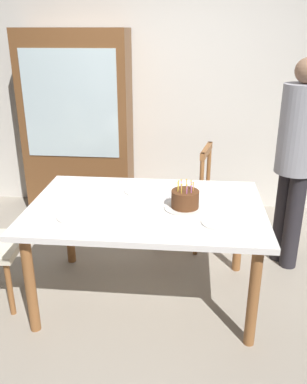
{
  "coord_description": "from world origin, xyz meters",
  "views": [
    {
      "loc": [
        0.29,
        -2.55,
        1.88
      ],
      "look_at": [
        0.05,
        0.0,
        0.85
      ],
      "focal_mm": 37.96,
      "sensor_mm": 36.0,
      "label": 1
    }
  ],
  "objects_px": {
    "birthday_cake": "(185,201)",
    "plate_near_guest": "(219,223)",
    "chair_spindle_back": "(185,198)",
    "person_guest": "(297,154)",
    "plate_near_celebrant": "(74,217)",
    "dining_table": "(146,216)",
    "plate_far_side": "(139,191)",
    "china_cabinet": "(78,125)"
  },
  "relations": [
    {
      "from": "plate_near_celebrant",
      "to": "chair_spindle_back",
      "type": "bearing_deg",
      "value": 57.15
    },
    {
      "from": "birthday_cake",
      "to": "plate_near_celebrant",
      "type": "relative_size",
      "value": 1.27
    },
    {
      "from": "china_cabinet",
      "to": "person_guest",
      "type": "bearing_deg",
      "value": -25.42
    },
    {
      "from": "dining_table",
      "to": "chair_spindle_back",
      "type": "xyz_separation_m",
      "value": [
        0.26,
        0.85,
        -0.21
      ]
    },
    {
      "from": "person_guest",
      "to": "chair_spindle_back",
      "type": "bearing_deg",
      "value": 163.79
    },
    {
      "from": "dining_table",
      "to": "birthday_cake",
      "type": "bearing_deg",
      "value": -6.9
    },
    {
      "from": "birthday_cake",
      "to": "plate_near_guest",
      "type": "xyz_separation_m",
      "value": [
        0.22,
        -0.21,
        -0.05
      ]
    },
    {
      "from": "plate_far_side",
      "to": "person_guest",
      "type": "distance_m",
      "value": 1.27
    },
    {
      "from": "dining_table",
      "to": "plate_far_side",
      "type": "relative_size",
      "value": 7.34
    },
    {
      "from": "chair_spindle_back",
      "to": "person_guest",
      "type": "height_order",
      "value": "person_guest"
    },
    {
      "from": "plate_far_side",
      "to": "china_cabinet",
      "type": "distance_m",
      "value": 1.56
    },
    {
      "from": "birthday_cake",
      "to": "china_cabinet",
      "type": "distance_m",
      "value": 1.97
    },
    {
      "from": "plate_near_guest",
      "to": "person_guest",
      "type": "xyz_separation_m",
      "value": [
        0.64,
        0.84,
        0.21
      ]
    },
    {
      "from": "birthday_cake",
      "to": "plate_near_guest",
      "type": "height_order",
      "value": "birthday_cake"
    },
    {
      "from": "dining_table",
      "to": "person_guest",
      "type": "relative_size",
      "value": 0.95
    },
    {
      "from": "plate_far_side",
      "to": "dining_table",
      "type": "bearing_deg",
      "value": -71.5
    },
    {
      "from": "chair_spindle_back",
      "to": "china_cabinet",
      "type": "bearing_deg",
      "value": 148.5
    },
    {
      "from": "plate_far_side",
      "to": "plate_near_guest",
      "type": "xyz_separation_m",
      "value": [
        0.57,
        -0.48,
        0.0
      ]
    },
    {
      "from": "dining_table",
      "to": "china_cabinet",
      "type": "xyz_separation_m",
      "value": [
        -0.89,
        1.56,
        0.28
      ]
    },
    {
      "from": "chair_spindle_back",
      "to": "china_cabinet",
      "type": "distance_m",
      "value": 1.44
    },
    {
      "from": "birthday_cake",
      "to": "plate_far_side",
      "type": "relative_size",
      "value": 1.27
    },
    {
      "from": "plate_near_celebrant",
      "to": "chair_spindle_back",
      "type": "relative_size",
      "value": 0.23
    },
    {
      "from": "chair_spindle_back",
      "to": "china_cabinet",
      "type": "height_order",
      "value": "china_cabinet"
    },
    {
      "from": "person_guest",
      "to": "dining_table",
      "type": "bearing_deg",
      "value": -151.86
    },
    {
      "from": "plate_near_celebrant",
      "to": "china_cabinet",
      "type": "height_order",
      "value": "china_cabinet"
    },
    {
      "from": "birthday_cake",
      "to": "plate_near_guest",
      "type": "distance_m",
      "value": 0.31
    },
    {
      "from": "dining_table",
      "to": "birthday_cake",
      "type": "height_order",
      "value": "birthday_cake"
    },
    {
      "from": "dining_table",
      "to": "plate_near_guest",
      "type": "distance_m",
      "value": 0.55
    },
    {
      "from": "birthday_cake",
      "to": "plate_near_guest",
      "type": "bearing_deg",
      "value": -43.81
    },
    {
      "from": "china_cabinet",
      "to": "dining_table",
      "type": "bearing_deg",
      "value": -60.18
    },
    {
      "from": "dining_table",
      "to": "birthday_cake",
      "type": "distance_m",
      "value": 0.3
    },
    {
      "from": "birthday_cake",
      "to": "plate_far_side",
      "type": "xyz_separation_m",
      "value": [
        -0.35,
        0.27,
        -0.05
      ]
    },
    {
      "from": "plate_near_celebrant",
      "to": "plate_near_guest",
      "type": "relative_size",
      "value": 1.0
    },
    {
      "from": "plate_far_side",
      "to": "plate_near_guest",
      "type": "height_order",
      "value": "same"
    },
    {
      "from": "plate_near_celebrant",
      "to": "birthday_cake",
      "type": "bearing_deg",
      "value": 16.4
    },
    {
      "from": "birthday_cake",
      "to": "plate_near_guest",
      "type": "relative_size",
      "value": 1.27
    },
    {
      "from": "plate_near_guest",
      "to": "chair_spindle_back",
      "type": "xyz_separation_m",
      "value": [
        -0.22,
        1.09,
        -0.3
      ]
    },
    {
      "from": "china_cabinet",
      "to": "chair_spindle_back",
      "type": "bearing_deg",
      "value": -31.5
    },
    {
      "from": "person_guest",
      "to": "plate_near_celebrant",
      "type": "bearing_deg",
      "value": -151.75
    },
    {
      "from": "plate_near_celebrant",
      "to": "person_guest",
      "type": "relative_size",
      "value": 0.13
    },
    {
      "from": "plate_near_celebrant",
      "to": "person_guest",
      "type": "bearing_deg",
      "value": 28.25
    },
    {
      "from": "birthday_cake",
      "to": "chair_spindle_back",
      "type": "xyz_separation_m",
      "value": [
        -0.01,
        0.88,
        -0.35
      ]
    }
  ]
}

